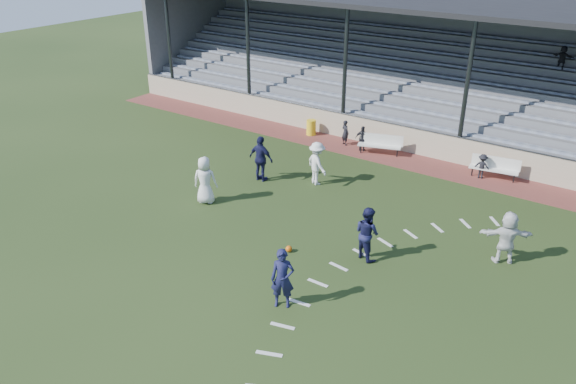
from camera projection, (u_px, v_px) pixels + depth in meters
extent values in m
plane|color=#223415|center=(245.00, 254.00, 18.57)|extent=(90.00, 90.00, 0.00)
cube|color=brown|center=(385.00, 156.00, 26.31)|extent=(34.00, 2.00, 0.02)
cube|color=tan|center=(396.00, 137.00, 26.83)|extent=(34.00, 0.18, 1.20)
cube|color=silver|center=(379.00, 146.00, 26.20)|extent=(2.02, 1.00, 0.06)
cube|color=silver|center=(382.00, 140.00, 26.25)|extent=(1.92, 0.68, 0.54)
cylinder|color=#2B2E32|center=(361.00, 149.00, 26.52)|extent=(0.06, 0.06, 0.40)
cylinder|color=#2B2E32|center=(397.00, 153.00, 26.08)|extent=(0.06, 0.06, 0.40)
cube|color=silver|center=(494.00, 170.00, 23.72)|extent=(2.04, 0.72, 0.06)
cube|color=silver|center=(496.00, 163.00, 23.77)|extent=(1.98, 0.39, 0.54)
cylinder|color=#2B2E32|center=(472.00, 171.00, 24.15)|extent=(0.06, 0.06, 0.40)
cylinder|color=#2B2E32|center=(514.00, 178.00, 23.49)|extent=(0.06, 0.06, 0.40)
cylinder|color=yellow|center=(311.00, 127.00, 28.69)|extent=(0.48, 0.48, 0.77)
sphere|color=#D2580C|center=(289.00, 249.00, 18.67)|extent=(0.22, 0.22, 0.22)
imported|color=silver|center=(205.00, 180.00, 21.59)|extent=(1.09, 0.95, 1.89)
imported|color=#16183E|center=(283.00, 279.00, 15.73)|extent=(0.80, 0.71, 1.83)
imported|color=#16183E|center=(367.00, 233.00, 18.02)|extent=(1.07, 0.95, 1.82)
imported|color=silver|center=(317.00, 163.00, 23.14)|extent=(1.36, 1.14, 1.83)
imported|color=#16183E|center=(261.00, 159.00, 23.42)|extent=(1.16, 0.51, 1.97)
imported|color=silver|center=(507.00, 237.00, 17.80)|extent=(1.71, 1.27, 1.79)
imported|color=black|center=(345.00, 133.00, 27.31)|extent=(0.53, 0.44, 1.24)
imported|color=black|center=(363.00, 139.00, 26.57)|extent=(0.77, 0.47, 1.22)
imported|color=black|center=(482.00, 166.00, 23.79)|extent=(0.73, 0.45, 1.08)
cube|color=slate|center=(401.00, 134.00, 27.24)|extent=(34.00, 0.80, 1.20)
cube|color=gray|center=(403.00, 121.00, 27.03)|extent=(33.00, 0.28, 0.10)
cube|color=slate|center=(408.00, 126.00, 27.74)|extent=(34.00, 0.80, 1.60)
cube|color=gray|center=(410.00, 109.00, 27.44)|extent=(33.00, 0.28, 0.10)
cube|color=slate|center=(415.00, 118.00, 28.24)|extent=(34.00, 0.80, 2.00)
cube|color=gray|center=(418.00, 97.00, 27.86)|extent=(33.00, 0.28, 0.10)
cube|color=slate|center=(422.00, 110.00, 28.74)|extent=(34.00, 0.80, 2.40)
cube|color=gray|center=(425.00, 85.00, 28.27)|extent=(33.00, 0.28, 0.10)
cube|color=slate|center=(428.00, 102.00, 29.25)|extent=(34.00, 0.80, 2.80)
cube|color=gray|center=(432.00, 74.00, 28.69)|extent=(33.00, 0.28, 0.10)
cube|color=slate|center=(434.00, 95.00, 29.75)|extent=(34.00, 0.80, 3.20)
cube|color=gray|center=(439.00, 64.00, 29.10)|extent=(33.00, 0.28, 0.10)
cube|color=slate|center=(440.00, 88.00, 30.25)|extent=(34.00, 0.80, 3.60)
cube|color=gray|center=(445.00, 53.00, 29.52)|extent=(33.00, 0.28, 0.10)
cube|color=slate|center=(446.00, 81.00, 30.76)|extent=(34.00, 0.80, 4.00)
cube|color=gray|center=(452.00, 43.00, 29.93)|extent=(33.00, 0.28, 0.10)
cube|color=slate|center=(452.00, 75.00, 31.26)|extent=(34.00, 0.80, 4.40)
cube|color=gray|center=(458.00, 33.00, 30.35)|extent=(33.00, 0.28, 0.10)
cube|color=slate|center=(458.00, 55.00, 31.26)|extent=(34.00, 0.40, 6.40)
cube|color=slate|center=(192.00, 33.00, 37.27)|extent=(0.30, 7.80, 6.40)
cube|color=black|center=(439.00, 0.00, 26.94)|extent=(34.60, 9.00, 0.22)
cylinder|color=#2B2E32|center=(169.00, 45.00, 33.45)|extent=(0.20, 0.20, 6.50)
cylinder|color=#2B2E32|center=(248.00, 58.00, 30.37)|extent=(0.20, 0.20, 6.50)
cylinder|color=#2B2E32|center=(345.00, 73.00, 27.29)|extent=(0.20, 0.20, 6.50)
cylinder|color=#2B2E32|center=(466.00, 93.00, 24.20)|extent=(0.20, 0.20, 6.50)
cylinder|color=#2B2E32|center=(397.00, 124.00, 26.55)|extent=(34.00, 0.05, 0.05)
imported|color=black|center=(563.00, 58.00, 26.33)|extent=(1.07, 0.58, 1.10)
cube|color=silver|center=(495.00, 221.00, 20.60)|extent=(0.54, 0.61, 0.01)
cube|color=silver|center=(465.00, 224.00, 20.44)|extent=(0.59, 0.56, 0.01)
cube|color=silver|center=(437.00, 228.00, 20.16)|extent=(0.64, 0.51, 0.01)
cube|color=silver|center=(411.00, 234.00, 19.76)|extent=(0.67, 0.44, 0.01)
cube|color=silver|center=(385.00, 242.00, 19.24)|extent=(0.70, 0.37, 0.01)
cube|color=silver|center=(361.00, 253.00, 18.62)|extent=(0.71, 0.29, 0.01)
cube|color=silver|center=(339.00, 267.00, 17.91)|extent=(0.71, 0.21, 0.01)
cube|color=silver|center=(318.00, 283.00, 17.10)|extent=(0.70, 0.12, 0.01)
cube|color=silver|center=(299.00, 302.00, 16.23)|extent=(0.71, 0.21, 0.01)
cube|color=silver|center=(283.00, 326.00, 15.29)|extent=(0.71, 0.29, 0.01)
cube|color=silver|center=(269.00, 354.00, 14.31)|extent=(0.70, 0.37, 0.01)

